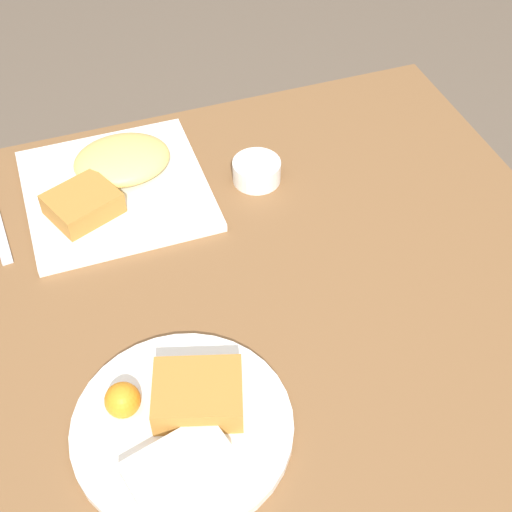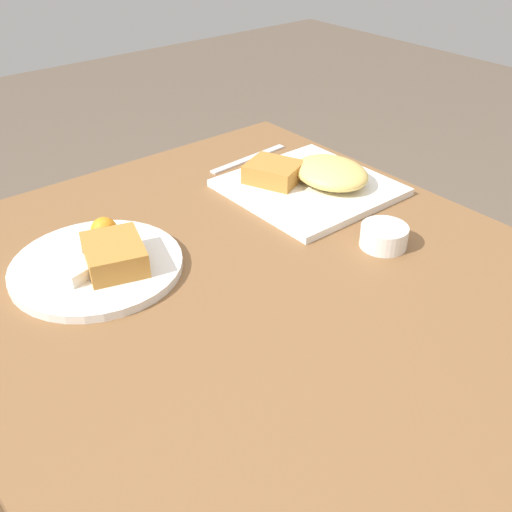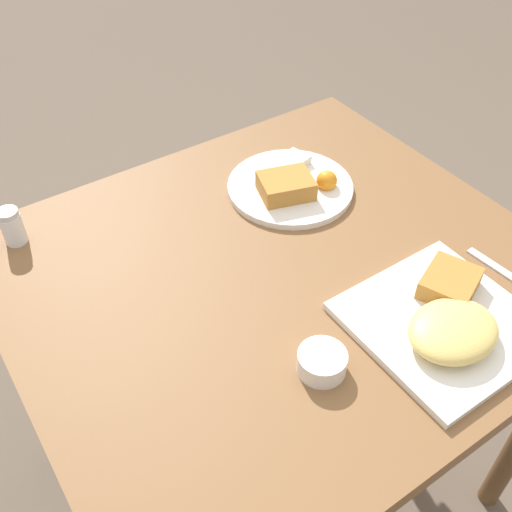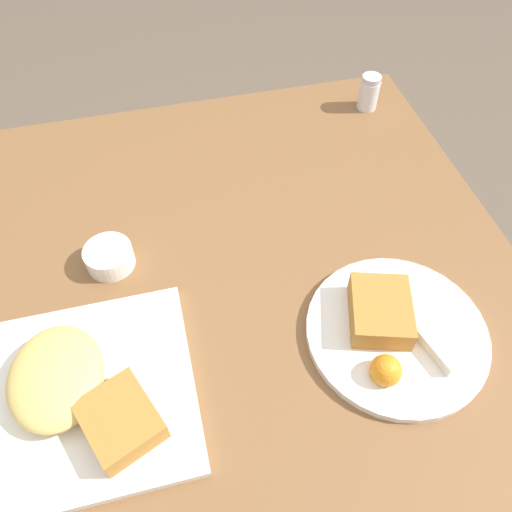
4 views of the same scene
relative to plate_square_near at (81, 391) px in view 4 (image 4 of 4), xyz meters
The scene contains 6 objects.
ground_plane 0.85m from the plate_square_near, 118.02° to the left, with size 8.00×8.00×0.00m, color brown.
dining_table 0.33m from the plate_square_near, 118.02° to the left, with size 0.97×0.88×0.77m.
plate_square_near is the anchor object (origin of this frame).
plate_oval_far 0.45m from the plate_square_near, 88.53° to the left, with size 0.27×0.27×0.05m.
sauce_ramekin 0.23m from the plate_square_near, 167.05° to the left, with size 0.08×0.08×0.04m.
salt_shaker 0.81m from the plate_square_near, 130.24° to the left, with size 0.04×0.04×0.07m.
Camera 4 is at (0.46, -0.11, 1.43)m, focal length 35.00 mm.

